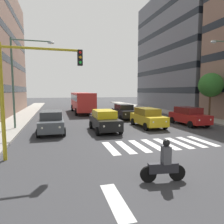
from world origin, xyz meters
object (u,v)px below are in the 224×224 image
Objects in this scene: car_1 at (148,117)px; car_2 at (105,120)px; street_tree_1 at (211,85)px; car_row2_0 at (124,111)px; motorcycle_with_rider at (164,164)px; bus_behind_traffic at (82,100)px; car_0 at (189,116)px; traffic_light_gantry at (26,83)px; car_3 at (51,122)px; street_lamp_right at (20,73)px.

car_2 is (4.26, 0.81, 0.00)m from car_1.
street_tree_1 reaches higher than car_1.
car_row2_0 reaches higher than motorcycle_with_rider.
car_1 reaches higher than motorcycle_with_rider.
bus_behind_traffic reaches higher than car_row2_0.
bus_behind_traffic is 17.52m from street_tree_1.
car_0 and car_row2_0 have the same top height.
car_row2_0 is (4.64, -5.76, 0.00)m from car_0.
motorcycle_with_rider is 0.31× the size of traffic_light_gantry.
car_0 is at bearing -129.69° from motorcycle_with_rider.
street_tree_1 is at bearing -152.71° from car_0.
car_3 is at bearing -67.95° from motorcycle_with_rider.
car_2 is 9.67m from motorcycle_with_rider.
car_2 is 4.21m from car_3.
street_tree_1 is (-17.05, -2.50, 3.05)m from car_3.
car_0 is 4.29m from car_1.
street_tree_1 reaches higher than motorcycle_with_rider.
street_tree_1 is at bearing -154.62° from traffic_light_gantry.
car_0 is at bearing 173.13° from street_lamp_right.
street_lamp_right is (10.90, -1.75, 3.88)m from car_1.
car_0 is at bearing 178.97° from car_1.
street_tree_1 is (-12.87, 11.71, 2.07)m from bus_behind_traffic.
bus_behind_traffic is 6.18× the size of motorcycle_with_rider.
car_1 is at bearing 14.02° from street_tree_1.
street_lamp_right reaches higher than car_2.
street_lamp_right is at bearing -79.62° from traffic_light_gantry.
car_3 is 14.85m from bus_behind_traffic.
car_1 is 1.00× the size of car_2.
car_3 is 5.05m from street_lamp_right.
car_row2_0 is at bearing -51.12° from car_0.
car_1 is 8.46m from car_3.
traffic_light_gantry is (9.40, 6.40, 2.78)m from car_1.
car_2 is at bearing -132.64° from traffic_light_gantry.
car_3 is at bearing 8.33° from street_tree_1.
car_0 is at bearing -175.09° from car_2.
bus_behind_traffic is (-4.19, -14.21, 0.97)m from car_3.
bus_behind_traffic is (8.55, -13.94, 0.97)m from car_0.
traffic_light_gantry is at bearing 34.22° from car_1.
street_lamp_right is (6.64, 12.11, 2.90)m from bus_behind_traffic.
bus_behind_traffic is at bearing -118.73° from street_lamp_right.
traffic_light_gantry is 1.07× the size of street_tree_1.
car_1 is 14.53m from bus_behind_traffic.
traffic_light_gantry reaches higher than street_tree_1.
traffic_light_gantry is at bearing -38.90° from motorcycle_with_rider.
car_0 is 1.00× the size of car_3.
car_1 is 11.35m from motorcycle_with_rider.
car_3 is 0.42× the size of bus_behind_traffic.
car_0 is 0.81× the size of traffic_light_gantry.
car_3 is 10.10m from car_row2_0.
street_tree_1 reaches higher than car_row2_0.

